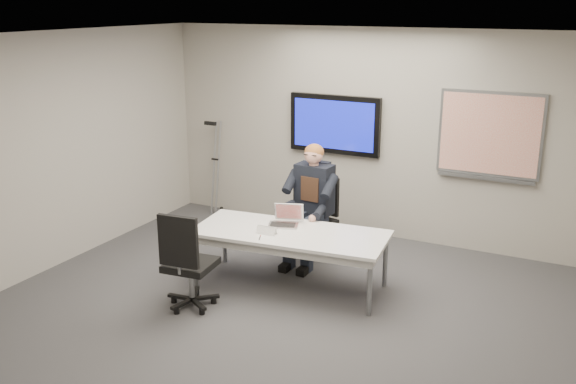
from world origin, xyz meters
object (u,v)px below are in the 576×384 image
at_px(seated_person, 308,217).
at_px(laptop, 286,219).
at_px(office_chair_near, 189,278).
at_px(conference_table, 290,238).
at_px(office_chair_far, 317,231).

bearing_deg(seated_person, laptop, -88.45).
relative_size(office_chair_near, seated_person, 0.74).
relative_size(conference_table, laptop, 5.48).
bearing_deg(seated_person, office_chair_near, -104.95).
bearing_deg(office_chair_near, office_chair_far, -112.95).
xyz_separation_m(conference_table, laptop, (-0.15, 0.19, 0.13)).
bearing_deg(seated_person, conference_table, -75.92).
distance_m(conference_table, seated_person, 0.75).
bearing_deg(conference_table, office_chair_near, -132.84).
bearing_deg(office_chair_far, seated_person, -79.49).
bearing_deg(conference_table, seated_person, 93.95).
relative_size(conference_table, office_chair_far, 2.22).
bearing_deg(office_chair_near, conference_table, -132.81).
xyz_separation_m(conference_table, office_chair_near, (-0.71, -0.95, -0.25)).
height_order(office_chair_far, seated_person, seated_person).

